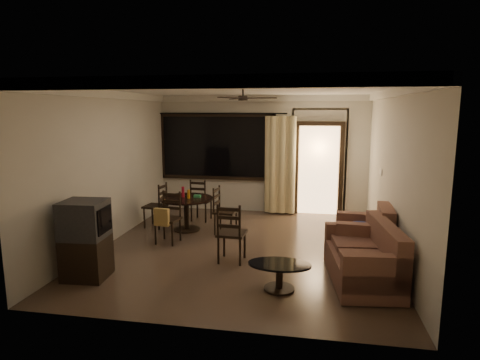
% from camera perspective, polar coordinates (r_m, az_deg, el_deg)
% --- Properties ---
extents(ground, '(5.50, 5.50, 0.00)m').
position_cam_1_polar(ground, '(7.32, 0.39, -9.64)').
color(ground, '#7F6651').
rests_on(ground, ground).
extents(room_shell, '(5.50, 6.70, 5.50)m').
position_cam_1_polar(room_shell, '(8.62, 6.30, 5.70)').
color(room_shell, beige).
rests_on(room_shell, ground).
extents(dining_table, '(1.09, 1.09, 0.90)m').
position_cam_1_polar(dining_table, '(8.32, -7.61, -3.48)').
color(dining_table, black).
rests_on(dining_table, ground).
extents(dining_chair_west, '(0.47, 0.47, 0.95)m').
position_cam_1_polar(dining_chair_west, '(8.70, -11.86, -4.75)').
color(dining_chair_west, black).
rests_on(dining_chair_west, ground).
extents(dining_chair_east, '(0.47, 0.47, 0.95)m').
position_cam_1_polar(dining_chair_east, '(8.08, -2.14, -5.67)').
color(dining_chair_east, black).
rests_on(dining_chair_east, ground).
extents(dining_chair_south, '(0.47, 0.52, 0.95)m').
position_cam_1_polar(dining_chair_south, '(7.63, -10.24, -6.58)').
color(dining_chair_south, black).
rests_on(dining_chair_south, ground).
extents(dining_chair_north, '(0.47, 0.47, 0.95)m').
position_cam_1_polar(dining_chair_north, '(9.08, -5.55, -3.98)').
color(dining_chair_north, black).
rests_on(dining_chair_north, ground).
extents(tv_cabinet, '(0.65, 0.59, 1.16)m').
position_cam_1_polar(tv_cabinet, '(6.33, -21.10, -7.90)').
color(tv_cabinet, black).
rests_on(tv_cabinet, ground).
extents(sofa, '(1.01, 1.67, 0.85)m').
position_cam_1_polar(sofa, '(6.12, 17.52, -10.71)').
color(sofa, '#492722').
rests_on(sofa, ground).
extents(armchair, '(0.94, 0.94, 0.89)m').
position_cam_1_polar(armchair, '(7.01, 17.54, -7.84)').
color(armchair, '#492722').
rests_on(armchair, ground).
extents(coffee_table, '(0.87, 0.52, 0.38)m').
position_cam_1_polar(coffee_table, '(5.66, 5.63, -12.92)').
color(coffee_table, black).
rests_on(coffee_table, ground).
extents(side_chair, '(0.46, 0.46, 0.99)m').
position_cam_1_polar(side_chair, '(6.62, -1.21, -9.08)').
color(side_chair, black).
rests_on(side_chair, ground).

